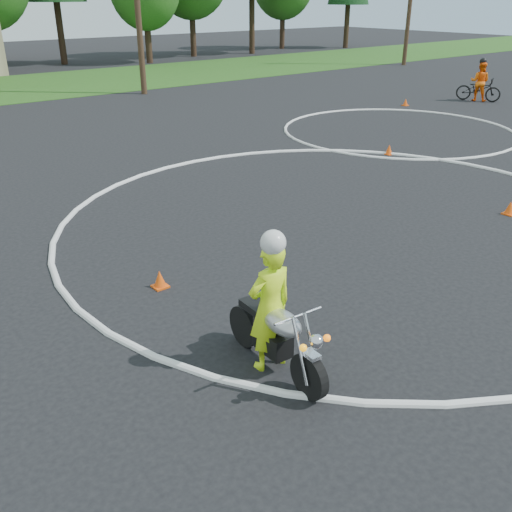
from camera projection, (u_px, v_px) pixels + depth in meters
ground at (473, 270)px, 10.02m from camera, size 120.00×120.00×0.00m
grass_strip at (0, 89)px, 29.14m from camera, size 120.00×10.00×0.02m
course_markings at (366, 186)px, 14.33m from camera, size 19.05×19.05×0.12m
primary_motorcycle at (277, 337)px, 7.14m from camera, size 0.69×1.96×1.03m
rider_primary_grp at (270, 303)px, 7.06m from camera, size 0.66×0.46×1.91m
rider_second_grp at (479, 86)px, 25.64m from camera, size 1.33×2.05×1.86m
traffic_cones at (446, 165)px, 15.65m from camera, size 21.36×16.14×0.30m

